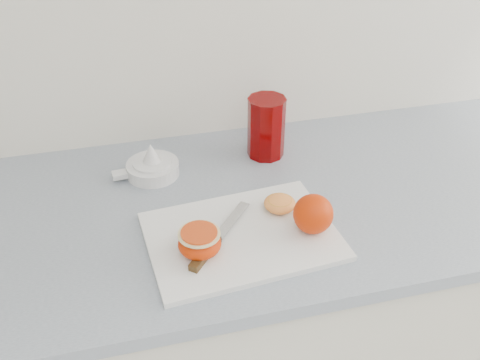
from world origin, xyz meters
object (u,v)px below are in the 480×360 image
(half_orange, at_px, (200,242))
(red_tumbler, at_px, (266,129))
(citrus_juicer, at_px, (152,166))
(counter, at_px, (213,339))
(cutting_board, at_px, (242,236))

(half_orange, bearing_deg, red_tumbler, 55.43)
(half_orange, relative_size, citrus_juicer, 0.53)
(counter, bearing_deg, red_tumbler, 42.59)
(red_tumbler, bearing_deg, citrus_juicer, -175.45)
(counter, distance_m, citrus_juicer, 0.50)
(counter, bearing_deg, cutting_board, -70.86)
(counter, distance_m, cutting_board, 0.47)
(half_orange, relative_size, red_tumbler, 0.54)
(cutting_board, xyz_separation_m, citrus_juicer, (-0.14, 0.27, 0.02))
(citrus_juicer, xyz_separation_m, red_tumbler, (0.28, 0.02, 0.05))
(counter, height_order, red_tumbler, red_tumbler)
(cutting_board, relative_size, citrus_juicer, 2.38)
(cutting_board, relative_size, red_tumbler, 2.45)
(counter, relative_size, red_tumbler, 17.28)
(cutting_board, distance_m, red_tumbler, 0.32)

